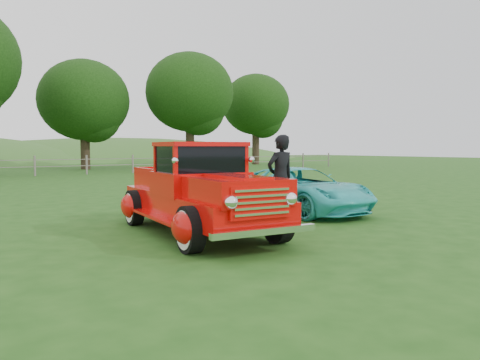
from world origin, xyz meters
TOP-DOWN VIEW (x-y plane):
  - ground at (0.00, 0.00)m, footprint 140.00×140.00m
  - fence_line at (0.00, 22.00)m, footprint 48.00×0.12m
  - tree_near_east at (5.00, 29.00)m, footprint 6.80×6.80m
  - tree_mid_east at (13.00, 27.00)m, footprint 7.20×7.20m
  - tree_far_east at (22.00, 30.00)m, footprint 6.60×6.60m
  - red_pickup at (-1.17, 0.70)m, footprint 2.60×5.13m
  - teal_sedan at (2.46, 1.83)m, footprint 1.95×4.19m
  - man at (1.17, 1.06)m, footprint 0.72×0.47m

SIDE VIEW (x-z plane):
  - ground at x=0.00m, z-range 0.00..0.00m
  - teal_sedan at x=2.46m, z-range 0.00..1.16m
  - fence_line at x=0.00m, z-range 0.00..1.20m
  - red_pickup at x=-1.17m, z-range -0.09..1.69m
  - man at x=1.17m, z-range 0.00..1.97m
  - tree_near_east at x=5.00m, z-range 1.08..9.41m
  - tree_far_east at x=22.00m, z-range 1.43..10.29m
  - tree_mid_east at x=13.00m, z-range 1.45..10.89m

